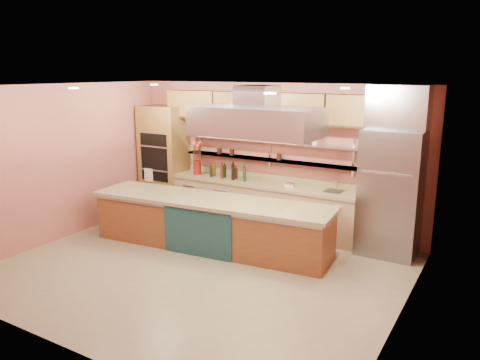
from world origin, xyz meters
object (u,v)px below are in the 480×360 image
Objects in this scene: refrigerator at (390,193)px; copper_kettle at (218,133)px; flower_vase at (197,167)px; green_canister at (241,134)px; island at (211,223)px; kitchen_scale at (290,184)px.

refrigerator is 12.31× the size of copper_kettle.
green_canister is (0.91, 0.22, 0.73)m from flower_vase.
flower_vase is at bearing 127.24° from island.
copper_kettle reaches higher than flower_vase.
refrigerator is at bearing -3.73° from copper_kettle.
copper_kettle is (0.38, 0.22, 0.71)m from flower_vase.
refrigerator is 3.61m from copper_kettle.
island is 25.56× the size of kitchen_scale.
kitchen_scale is (2.10, 0.00, -0.10)m from flower_vase.
refrigerator is at bearing -24.61° from kitchen_scale.
flower_vase is (-3.91, 0.01, 0.03)m from refrigerator.
copper_kettle is (-3.53, 0.23, 0.73)m from refrigerator.
green_canister is at bearing 0.00° from copper_kettle.
refrigerator reaches higher than flower_vase.
green_canister is (-1.18, 0.22, 0.83)m from kitchen_scale.
island is at bearing -47.19° from flower_vase.
island is 14.42× the size of flower_vase.
kitchen_scale is (0.91, 1.28, 0.54)m from island.
kitchen_scale is 0.96× the size of copper_kettle.
island is (-2.72, -1.27, -0.61)m from refrigerator.
green_canister is (-2.99, 0.23, 0.76)m from refrigerator.
refrigerator is 3.91m from flower_vase.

